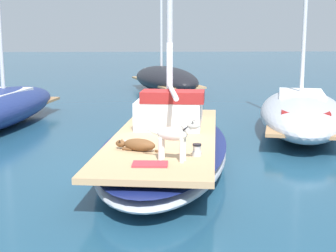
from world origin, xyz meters
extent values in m
plane|color=navy|center=(0.00, 0.00, 0.00)|extent=(120.00, 120.00, 0.00)
ellipsoid|color=#B2B7C1|center=(0.00, 0.00, 0.28)|extent=(3.52, 7.49, 0.56)
ellipsoid|color=navy|center=(0.00, 0.00, 0.46)|extent=(3.54, 7.52, 0.08)
cube|color=tan|center=(0.00, 0.00, 0.61)|extent=(2.99, 6.85, 0.10)
cylinder|color=silver|center=(0.13, -0.21, 1.56)|extent=(0.10, 2.20, 0.10)
cube|color=silver|center=(0.17, 1.19, 0.96)|extent=(1.71, 2.38, 0.60)
cube|color=maroon|center=(0.17, 0.42, 1.38)|extent=(1.42, 0.89, 0.24)
ellipsoid|color=brown|center=(-0.53, -1.49, 0.77)|extent=(0.65, 0.49, 0.22)
ellipsoid|color=brown|center=(-0.86, -1.33, 0.76)|extent=(0.24, 0.20, 0.13)
cone|color=black|center=(-0.88, -1.37, 0.82)|extent=(0.05, 0.05, 0.05)
cone|color=black|center=(-0.84, -1.29, 0.82)|extent=(0.05, 0.05, 0.05)
cylinder|color=brown|center=(-0.74, -1.45, 0.69)|extent=(0.19, 0.13, 0.06)
cylinder|color=brown|center=(-0.69, -1.34, 0.69)|extent=(0.19, 0.13, 0.06)
cylinder|color=brown|center=(-0.18, -1.65, 0.69)|extent=(0.18, 0.11, 0.04)
ellipsoid|color=silver|center=(0.01, -2.21, 1.11)|extent=(0.56, 0.39, 0.22)
cylinder|color=silver|center=(0.20, -2.21, 0.85)|extent=(0.07, 0.07, 0.38)
cylinder|color=silver|center=(0.15, -2.33, 0.85)|extent=(0.07, 0.07, 0.38)
cylinder|color=silver|center=(-0.14, -2.08, 0.85)|extent=(0.07, 0.07, 0.38)
cylinder|color=silver|center=(-0.19, -2.20, 0.85)|extent=(0.07, 0.07, 0.38)
cylinder|color=silver|center=(0.22, -2.29, 1.22)|extent=(0.21, 0.17, 0.19)
ellipsoid|color=silver|center=(0.34, -2.33, 1.27)|extent=(0.25, 0.20, 0.13)
cone|color=#504E4A|center=(0.35, -2.29, 1.33)|extent=(0.05, 0.05, 0.06)
cone|color=#504E4A|center=(0.32, -2.37, 1.33)|extent=(0.05, 0.05, 0.06)
torus|color=black|center=(0.22, -2.29, 1.22)|extent=(0.16, 0.17, 0.10)
cylinder|color=silver|center=(-0.33, -2.08, 1.14)|extent=(0.22, 0.12, 0.12)
cylinder|color=#B7B7BC|center=(0.44, -1.91, 0.70)|extent=(0.16, 0.16, 0.08)
cylinder|color=#B7B7BC|center=(0.44, -1.91, 0.79)|extent=(0.13, 0.13, 0.10)
cylinder|color=black|center=(0.44, -1.91, 0.86)|extent=(0.15, 0.15, 0.03)
torus|color=beige|center=(-0.70, -0.90, 0.68)|extent=(0.32, 0.32, 0.04)
cube|color=#C6333D|center=(-0.36, -2.46, 0.68)|extent=(0.59, 0.40, 0.03)
cube|color=silver|center=(-4.67, 4.83, 0.75)|extent=(1.50, 2.40, 0.52)
ellipsoid|color=#B2B7C1|center=(4.01, 3.60, 0.51)|extent=(4.12, 7.61, 1.01)
cube|color=#A37A51|center=(4.01, 3.60, 0.45)|extent=(3.49, 6.78, 0.08)
cube|color=silver|center=(4.15, 4.12, 0.75)|extent=(1.79, 2.43, 0.52)
cube|color=maroon|center=(3.67, 2.37, 0.67)|extent=(1.68, 2.40, 0.36)
cylinder|color=silver|center=(4.20, 4.30, 3.44)|extent=(0.12, 0.12, 5.98)
ellipsoid|color=black|center=(0.58, 12.91, 0.58)|extent=(3.77, 6.69, 1.16)
cube|color=tan|center=(0.58, 12.91, 0.45)|extent=(3.18, 5.97, 0.08)
cube|color=silver|center=(0.46, 13.37, 0.75)|extent=(1.67, 2.15, 0.52)
cube|color=navy|center=(0.87, 11.84, 0.67)|extent=(1.56, 2.12, 0.36)
cylinder|color=silver|center=(0.42, 13.53, 3.25)|extent=(0.12, 0.12, 5.60)
camera|label=1|loc=(-0.46, -10.10, 2.73)|focal=53.44mm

